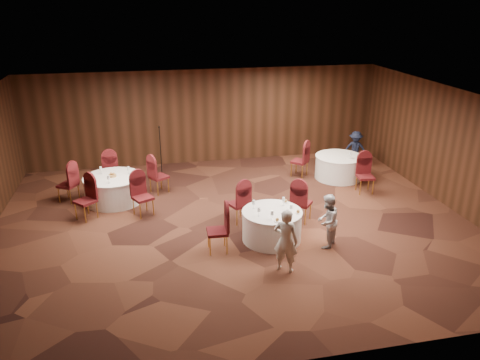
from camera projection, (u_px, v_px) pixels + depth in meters
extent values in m
plane|color=black|center=(234.00, 223.00, 12.00)|extent=(12.00, 12.00, 0.00)
plane|color=silver|center=(233.00, 100.00, 10.83)|extent=(12.00, 12.00, 0.00)
plane|color=black|center=(206.00, 117.00, 15.97)|extent=(12.00, 0.00, 12.00)
plane|color=black|center=(299.00, 276.00, 6.86)|extent=(12.00, 0.00, 12.00)
plane|color=black|center=(452.00, 149.00, 12.56)|extent=(0.00, 10.00, 10.00)
cylinder|color=white|center=(272.00, 226.00, 11.07)|extent=(1.39, 1.39, 0.72)
cylinder|color=white|center=(272.00, 212.00, 10.94)|extent=(1.42, 1.42, 0.03)
cylinder|color=white|center=(114.00, 189.00, 13.18)|extent=(1.60, 1.60, 0.72)
cylinder|color=white|center=(113.00, 177.00, 13.05)|extent=(1.63, 1.63, 0.03)
cylinder|color=white|center=(338.00, 167.00, 14.87)|extent=(1.46, 1.46, 0.72)
cylinder|color=white|center=(339.00, 156.00, 14.74)|extent=(1.49, 1.49, 0.03)
cylinder|color=silver|center=(291.00, 213.00, 10.85)|extent=(0.06, 0.06, 0.01)
cylinder|color=silver|center=(291.00, 211.00, 10.82)|extent=(0.01, 0.01, 0.11)
cone|color=silver|center=(291.00, 207.00, 10.79)|extent=(0.08, 0.08, 0.10)
cylinder|color=silver|center=(259.00, 216.00, 10.70)|extent=(0.06, 0.06, 0.01)
cylinder|color=silver|center=(259.00, 214.00, 10.68)|extent=(0.01, 0.01, 0.11)
cone|color=silver|center=(259.00, 210.00, 10.64)|extent=(0.08, 0.08, 0.10)
cylinder|color=silver|center=(254.00, 208.00, 11.08)|extent=(0.06, 0.06, 0.01)
cylinder|color=silver|center=(254.00, 206.00, 11.05)|extent=(0.01, 0.01, 0.11)
cone|color=silver|center=(254.00, 202.00, 11.02)|extent=(0.08, 0.08, 0.10)
cylinder|color=silver|center=(283.00, 205.00, 11.24)|extent=(0.06, 0.06, 0.01)
cylinder|color=silver|center=(283.00, 203.00, 11.22)|extent=(0.01, 0.01, 0.11)
cone|color=silver|center=(284.00, 199.00, 11.18)|extent=(0.08, 0.08, 0.10)
cylinder|color=silver|center=(272.00, 219.00, 10.54)|extent=(0.06, 0.06, 0.01)
cylinder|color=silver|center=(272.00, 217.00, 10.52)|extent=(0.01, 0.01, 0.11)
cone|color=silver|center=(272.00, 213.00, 10.48)|extent=(0.08, 0.08, 0.10)
cylinder|color=white|center=(277.00, 221.00, 10.44)|extent=(0.15, 0.15, 0.01)
sphere|color=#9E6B33|center=(277.00, 219.00, 10.43)|extent=(0.08, 0.08, 0.08)
cylinder|color=white|center=(298.00, 213.00, 10.84)|extent=(0.15, 0.15, 0.01)
sphere|color=#9E6B33|center=(298.00, 211.00, 10.83)|extent=(0.08, 0.08, 0.08)
cylinder|color=white|center=(285.00, 202.00, 11.40)|extent=(0.15, 0.15, 0.01)
sphere|color=#9E6B33|center=(286.00, 201.00, 11.39)|extent=(0.08, 0.08, 0.08)
cylinder|color=silver|center=(129.00, 174.00, 13.24)|extent=(0.06, 0.06, 0.01)
cylinder|color=silver|center=(129.00, 172.00, 13.22)|extent=(0.01, 0.01, 0.11)
cone|color=silver|center=(128.00, 168.00, 13.18)|extent=(0.08, 0.08, 0.10)
cylinder|color=silver|center=(101.00, 174.00, 13.24)|extent=(0.06, 0.06, 0.01)
cylinder|color=silver|center=(101.00, 172.00, 13.22)|extent=(0.01, 0.01, 0.11)
cone|color=silver|center=(101.00, 168.00, 13.18)|extent=(0.08, 0.08, 0.10)
cylinder|color=silver|center=(109.00, 183.00, 12.59)|extent=(0.06, 0.06, 0.01)
cylinder|color=silver|center=(109.00, 181.00, 12.57)|extent=(0.01, 0.01, 0.11)
cone|color=silver|center=(108.00, 177.00, 12.53)|extent=(0.08, 0.08, 0.10)
cylinder|color=olive|center=(112.00, 176.00, 13.03)|extent=(0.22, 0.22, 0.06)
sphere|color=#9E6B33|center=(111.00, 173.00, 13.02)|extent=(0.07, 0.07, 0.07)
sphere|color=#9E6B33|center=(114.00, 174.00, 13.00)|extent=(0.07, 0.07, 0.07)
cylinder|color=silver|center=(350.00, 158.00, 14.52)|extent=(0.06, 0.06, 0.01)
cylinder|color=silver|center=(350.00, 156.00, 14.50)|extent=(0.01, 0.01, 0.11)
cone|color=silver|center=(350.00, 153.00, 14.46)|extent=(0.08, 0.08, 0.10)
cylinder|color=black|center=(162.00, 174.00, 15.26)|extent=(0.24, 0.24, 0.02)
cylinder|color=black|center=(161.00, 151.00, 14.97)|extent=(0.02, 0.02, 1.61)
cylinder|color=black|center=(159.00, 127.00, 14.73)|extent=(0.04, 0.12, 0.04)
imported|color=silver|center=(286.00, 241.00, 9.69)|extent=(0.62, 0.57, 1.42)
imported|color=silver|center=(327.00, 221.00, 10.67)|extent=(0.77, 0.79, 1.29)
imported|color=black|center=(355.00, 149.00, 15.75)|extent=(0.93, 0.78, 1.25)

